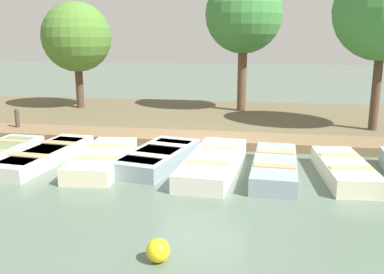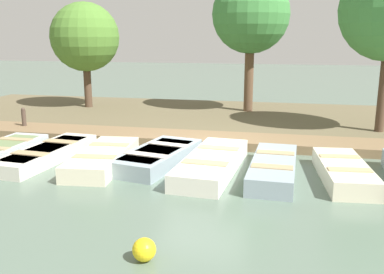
# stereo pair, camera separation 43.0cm
# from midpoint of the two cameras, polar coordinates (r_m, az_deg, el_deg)

# --- Properties ---
(ground_plane) EXTENTS (80.00, 80.00, 0.00)m
(ground_plane) POSITION_cam_midpoint_polar(r_m,az_deg,el_deg) (11.67, 2.38, -2.56)
(ground_plane) COLOR #566B5B
(shore_bank) EXTENTS (8.00, 24.00, 0.18)m
(shore_bank) POSITION_cam_midpoint_polar(r_m,az_deg,el_deg) (16.47, 5.35, 2.42)
(shore_bank) COLOR brown
(shore_bank) RESTS_ON ground_plane
(dock_walkway) EXTENTS (1.44, 17.44, 0.25)m
(dock_walkway) POSITION_cam_midpoint_polar(r_m,az_deg,el_deg) (12.97, 3.43, -0.38)
(dock_walkway) COLOR brown
(dock_walkway) RESTS_ON ground_plane
(rowboat_0) EXTENTS (2.66, 1.19, 0.34)m
(rowboat_0) POSITION_cam_midpoint_polar(r_m,az_deg,el_deg) (12.74, -22.88, -1.48)
(rowboat_0) COLOR #B2BCC1
(rowboat_0) RESTS_ON ground_plane
(rowboat_1) EXTENTS (3.49, 1.32, 0.37)m
(rowboat_1) POSITION_cam_midpoint_polar(r_m,az_deg,el_deg) (11.81, -17.82, -2.10)
(rowboat_1) COLOR beige
(rowboat_1) RESTS_ON ground_plane
(rowboat_2) EXTENTS (3.18, 1.39, 0.42)m
(rowboat_2) POSITION_cam_midpoint_polar(r_m,az_deg,el_deg) (10.96, -10.71, -2.73)
(rowboat_2) COLOR beige
(rowboat_2) RESTS_ON ground_plane
(rowboat_3) EXTENTS (3.12, 1.80, 0.41)m
(rowboat_3) POSITION_cam_midpoint_polar(r_m,az_deg,el_deg) (10.90, -3.51, -2.62)
(rowboat_3) COLOR #8C9EA8
(rowboat_3) RESTS_ON ground_plane
(rowboat_4) EXTENTS (3.63, 1.40, 0.43)m
(rowboat_4) POSITION_cam_midpoint_polar(r_m,az_deg,el_deg) (10.35, 3.89, -3.46)
(rowboat_4) COLOR silver
(rowboat_4) RESTS_ON ground_plane
(rowboat_5) EXTENTS (3.17, 1.11, 0.42)m
(rowboat_5) POSITION_cam_midpoint_polar(r_m,az_deg,el_deg) (10.20, 12.00, -4.00)
(rowboat_5) COLOR #8C9EA8
(rowboat_5) RESTS_ON ground_plane
(rowboat_6) EXTENTS (2.84, 1.22, 0.43)m
(rowboat_6) POSITION_cam_midpoint_polar(r_m,az_deg,el_deg) (10.36, 20.70, -4.30)
(rowboat_6) COLOR beige
(rowboat_6) RESTS_ON ground_plane
(mooring_post_near) EXTENTS (0.14, 0.14, 0.87)m
(mooring_post_near) POSITION_cam_midpoint_polar(r_m,az_deg,el_deg) (15.32, -20.75, 2.11)
(mooring_post_near) COLOR #47382D
(mooring_post_near) RESTS_ON ground_plane
(buoy) EXTENTS (0.35, 0.35, 0.35)m
(buoy) POSITION_cam_midpoint_polar(r_m,az_deg,el_deg) (6.42, -4.43, -14.77)
(buoy) COLOR yellow
(buoy) RESTS_ON ground_plane
(park_tree_far_left) EXTENTS (2.87, 2.87, 4.59)m
(park_tree_far_left) POSITION_cam_midpoint_polar(r_m,az_deg,el_deg) (18.93, -13.43, 12.79)
(park_tree_far_left) COLOR #4C3828
(park_tree_far_left) RESTS_ON ground_plane
(park_tree_left) EXTENTS (3.05, 3.05, 5.54)m
(park_tree_left) POSITION_cam_midpoint_polar(r_m,az_deg,el_deg) (17.59, 8.56, 15.77)
(park_tree_left) COLOR brown
(park_tree_left) RESTS_ON ground_plane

